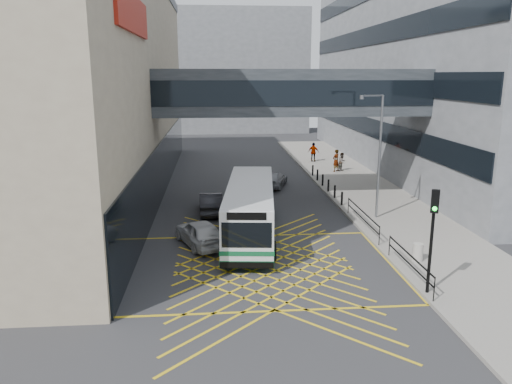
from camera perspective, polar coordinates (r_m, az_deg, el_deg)
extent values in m
plane|color=#333335|center=(23.38, 0.83, -8.49)|extent=(120.00, 120.00, 0.00)
cube|color=black|center=(38.37, -10.44, 3.09)|extent=(0.10, 41.50, 4.00)
cube|color=#A21D0F|center=(26.02, -13.89, 19.17)|extent=(0.18, 9.00, 1.80)
cube|color=slate|center=(52.57, 25.79, 13.50)|extent=(24.00, 44.00, 20.00)
cube|color=black|center=(47.96, 12.44, 7.43)|extent=(0.10, 43.50, 1.60)
cube|color=black|center=(47.73, 12.69, 12.21)|extent=(0.10, 43.50, 1.60)
cube|color=black|center=(47.84, 12.94, 17.00)|extent=(0.10, 43.50, 1.60)
cube|color=slate|center=(81.59, -4.83, 13.53)|extent=(28.00, 16.00, 18.00)
cube|color=#32373C|center=(34.00, 3.99, 11.31)|extent=(20.00, 4.00, 3.00)
cube|color=black|center=(32.01, 4.55, 11.17)|extent=(19.50, 0.06, 1.60)
cube|color=black|center=(36.00, 3.49, 11.43)|extent=(19.50, 0.06, 1.60)
cube|color=gray|center=(39.21, 11.84, 0.38)|extent=(6.00, 54.00, 0.16)
cube|color=gold|center=(23.38, 0.83, -8.48)|extent=(12.00, 9.00, 0.01)
cube|color=silver|center=(26.86, -0.67, -1.91)|extent=(3.44, 10.70, 2.58)
cube|color=#115731|center=(27.18, -0.66, -4.20)|extent=(3.48, 10.74, 0.32)
cube|color=#115731|center=(27.03, -0.67, -3.18)|extent=(3.50, 10.74, 0.21)
cube|color=black|center=(27.33, -0.64, -0.92)|extent=(3.36, 9.37, 1.00)
cube|color=black|center=(21.78, -1.08, -4.94)|extent=(2.19, 0.30, 1.15)
cube|color=black|center=(21.51, -1.09, -2.78)|extent=(1.72, 0.23, 0.33)
cube|color=silver|center=(26.55, -0.68, 0.79)|extent=(3.41, 10.60, 0.10)
cube|color=black|center=(22.24, -1.06, -8.34)|extent=(2.39, 0.34, 0.29)
cube|color=black|center=(32.23, -0.39, -1.42)|extent=(2.39, 0.34, 0.29)
cylinder|color=black|center=(24.00, -3.80, -6.70)|extent=(0.36, 0.98, 0.96)
cylinder|color=black|center=(23.93, 2.00, -6.75)|extent=(0.36, 0.98, 0.96)
cylinder|color=black|center=(30.17, -2.78, -2.47)|extent=(0.36, 0.98, 0.96)
cylinder|color=black|center=(30.11, 1.80, -2.49)|extent=(0.36, 0.98, 0.96)
imported|color=silver|center=(26.02, -6.42, -4.63)|extent=(3.34, 4.77, 1.40)
imported|color=black|center=(31.93, -5.19, -1.25)|extent=(1.87, 4.39, 1.35)
imported|color=gray|center=(39.24, 2.00, 1.51)|extent=(2.91, 4.46, 1.29)
cylinder|color=black|center=(20.89, 19.32, -6.23)|extent=(0.17, 0.17, 3.62)
cube|color=black|center=(20.10, 19.79, -1.00)|extent=(0.35, 0.29, 0.90)
sphere|color=#19E533|center=(20.06, 19.74, -1.81)|extent=(0.22, 0.22, 0.17)
cylinder|color=slate|center=(30.58, 13.92, 3.79)|extent=(0.19, 0.19, 7.32)
cube|color=slate|center=(29.77, 13.18, 10.68)|extent=(1.42, 0.56, 0.09)
cylinder|color=slate|center=(29.34, 12.01, 10.56)|extent=(0.33, 0.33, 0.23)
cylinder|color=#ADA89E|center=(24.68, 18.02, -6.55)|extent=(0.48, 0.48, 0.83)
cube|color=black|center=(22.59, 17.20, -6.90)|extent=(0.05, 5.00, 0.05)
cube|color=black|center=(22.73, 17.13, -7.85)|extent=(0.05, 5.00, 0.05)
cube|color=black|center=(28.87, 12.09, -2.18)|extent=(0.05, 6.00, 0.05)
cube|color=black|center=(28.98, 12.06, -2.95)|extent=(0.05, 6.00, 0.05)
cylinder|color=black|center=(20.63, 19.70, -10.41)|extent=(0.04, 0.04, 1.00)
cylinder|color=black|center=(24.93, 15.01, -5.93)|extent=(0.04, 0.04, 1.00)
cylinder|color=black|center=(26.27, 13.92, -4.87)|extent=(0.04, 0.04, 1.00)
cylinder|color=black|center=(31.77, 10.51, -1.53)|extent=(0.04, 0.04, 1.00)
cylinder|color=black|center=(33.68, 9.79, -0.74)|extent=(0.14, 0.14, 0.90)
cylinder|color=black|center=(35.56, 8.99, 0.05)|extent=(0.14, 0.14, 0.90)
cylinder|color=black|center=(37.45, 8.28, 0.75)|extent=(0.14, 0.14, 0.90)
cylinder|color=black|center=(39.36, 7.63, 1.38)|extent=(0.14, 0.14, 0.90)
cylinder|color=black|center=(41.27, 7.04, 1.96)|extent=(0.14, 0.14, 0.90)
cylinder|color=black|center=(43.20, 6.50, 2.48)|extent=(0.14, 0.14, 0.90)
imported|color=gray|center=(45.16, 9.12, 3.56)|extent=(0.96, 0.91, 1.97)
imported|color=gray|center=(45.53, 9.82, 3.41)|extent=(0.91, 0.88, 1.65)
imported|color=gray|center=(50.03, 6.59, 4.55)|extent=(1.24, 0.97, 1.89)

